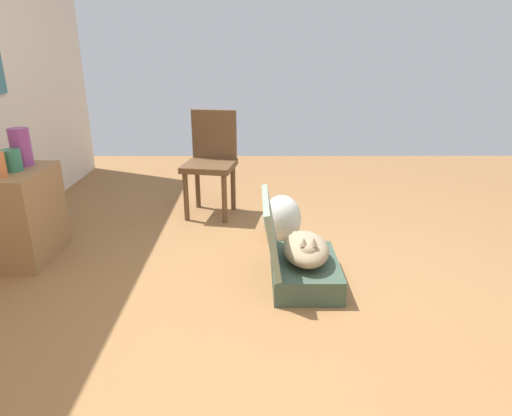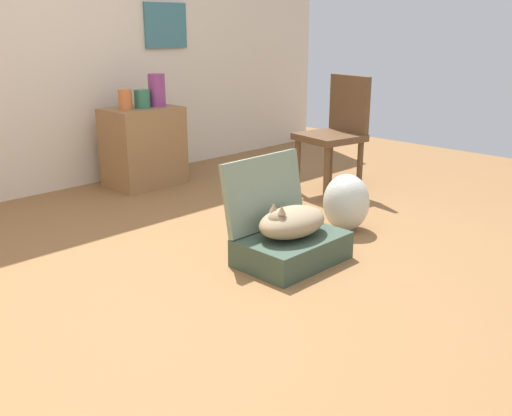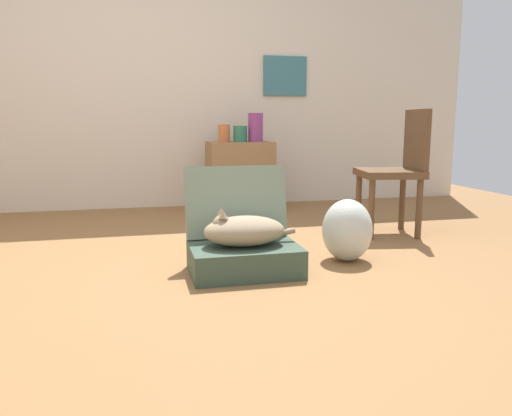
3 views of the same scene
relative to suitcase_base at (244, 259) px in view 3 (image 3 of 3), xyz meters
The scene contains 11 objects.
ground_plane 0.38m from the suitcase_base, 166.38° to the left, with size 7.68×7.68×0.00m, color olive.
wall_back 2.67m from the suitcase_base, 98.66° to the left, with size 6.40×0.15×2.60m.
suitcase_base is the anchor object (origin of this frame).
suitcase_lid 0.35m from the suitcase_base, 90.00° to the left, with size 0.58×0.41×0.04m, color gray.
cat 0.16m from the suitcase_base, behind, with size 0.52×0.28×0.21m.
plastic_bag_white 0.66m from the suitcase_base, ahead, with size 0.29×0.29×0.37m, color silver.
side_table 1.99m from the suitcase_base, 78.90° to the left, with size 0.58×0.42×0.63m, color olive.
vase_tall 2.05m from the suitcase_base, 83.04° to the left, with size 0.11×0.11×0.16m, color #CC6B38.
vase_short 2.10m from the suitcase_base, 74.69° to the left, with size 0.13×0.13×0.26m, color #8C387A.
vase_round 2.05m from the suitcase_base, 78.77° to the left, with size 0.12×0.12×0.14m, color #2D7051.
chair 1.51m from the suitcase_base, 28.24° to the left, with size 0.49×0.48×0.90m.
Camera 3 is at (-0.20, -2.64, 0.81)m, focal length 35.09 mm.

